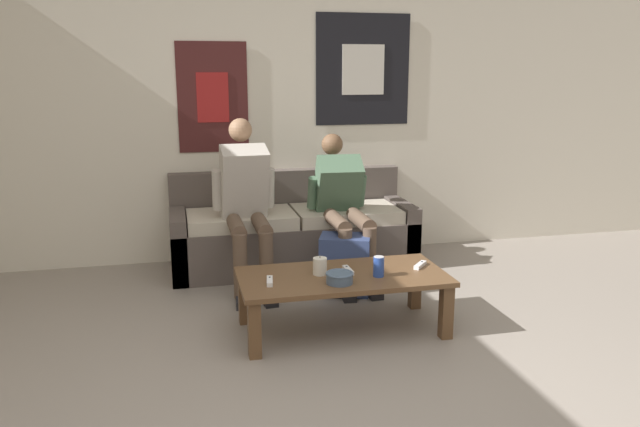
{
  "coord_description": "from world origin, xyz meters",
  "views": [
    {
      "loc": [
        -0.63,
        -2.21,
        1.58
      ],
      "look_at": [
        0.3,
        1.75,
        0.63
      ],
      "focal_mm": 35.0,
      "sensor_mm": 36.0,
      "label": 1
    }
  ],
  "objects_px": {
    "coffee_table": "(343,283)",
    "game_controller_far_center": "(270,281)",
    "person_seated_teen": "(342,201)",
    "backpack": "(345,266)",
    "person_seated_adult": "(246,198)",
    "drink_can_blue": "(379,267)",
    "game_controller_near_right": "(348,270)",
    "couch": "(293,233)",
    "game_controller_near_left": "(420,265)",
    "pillar_candle": "(320,266)",
    "ceramic_bowl": "(340,277)"
  },
  "relations": [
    {
      "from": "backpack",
      "to": "drink_can_blue",
      "type": "xyz_separation_m",
      "value": [
        0.01,
        -0.72,
        0.22
      ]
    },
    {
      "from": "ceramic_bowl",
      "to": "game_controller_near_left",
      "type": "height_order",
      "value": "ceramic_bowl"
    },
    {
      "from": "game_controller_near_left",
      "to": "game_controller_near_right",
      "type": "bearing_deg",
      "value": 179.21
    },
    {
      "from": "couch",
      "to": "pillar_candle",
      "type": "bearing_deg",
      "value": -93.62
    },
    {
      "from": "person_seated_teen",
      "to": "drink_can_blue",
      "type": "distance_m",
      "value": 1.13
    },
    {
      "from": "person_seated_adult",
      "to": "game_controller_near_left",
      "type": "distance_m",
      "value": 1.42
    },
    {
      "from": "couch",
      "to": "game_controller_near_right",
      "type": "bearing_deg",
      "value": -85.96
    },
    {
      "from": "drink_can_blue",
      "to": "ceramic_bowl",
      "type": "bearing_deg",
      "value": -166.24
    },
    {
      "from": "person_seated_adult",
      "to": "drink_can_blue",
      "type": "relative_size",
      "value": 9.82
    },
    {
      "from": "game_controller_near_left",
      "to": "game_controller_far_center",
      "type": "relative_size",
      "value": 0.88
    },
    {
      "from": "ceramic_bowl",
      "to": "game_controller_near_left",
      "type": "distance_m",
      "value": 0.6
    },
    {
      "from": "couch",
      "to": "ceramic_bowl",
      "type": "distance_m",
      "value": 1.52
    },
    {
      "from": "drink_can_blue",
      "to": "game_controller_near_right",
      "type": "relative_size",
      "value": 0.86
    },
    {
      "from": "person_seated_adult",
      "to": "game_controller_near_left",
      "type": "bearing_deg",
      "value": -45.44
    },
    {
      "from": "drink_can_blue",
      "to": "person_seated_adult",
      "type": "bearing_deg",
      "value": 120.95
    },
    {
      "from": "ceramic_bowl",
      "to": "game_controller_near_left",
      "type": "xyz_separation_m",
      "value": [
        0.57,
        0.18,
        -0.02
      ]
    },
    {
      "from": "person_seated_adult",
      "to": "ceramic_bowl",
      "type": "distance_m",
      "value": 1.26
    },
    {
      "from": "coffee_table",
      "to": "person_seated_teen",
      "type": "distance_m",
      "value": 1.1
    },
    {
      "from": "person_seated_teen",
      "to": "ceramic_bowl",
      "type": "height_order",
      "value": "person_seated_teen"
    },
    {
      "from": "drink_can_blue",
      "to": "couch",
      "type": "bearing_deg",
      "value": 99.8
    },
    {
      "from": "ceramic_bowl",
      "to": "pillar_candle",
      "type": "distance_m",
      "value": 0.2
    },
    {
      "from": "drink_can_blue",
      "to": "game_controller_near_left",
      "type": "distance_m",
      "value": 0.34
    },
    {
      "from": "game_controller_near_left",
      "to": "person_seated_adult",
      "type": "bearing_deg",
      "value": 134.56
    },
    {
      "from": "coffee_table",
      "to": "game_controller_far_center",
      "type": "relative_size",
      "value": 8.53
    },
    {
      "from": "coffee_table",
      "to": "drink_can_blue",
      "type": "relative_size",
      "value": 10.15
    },
    {
      "from": "backpack",
      "to": "drink_can_blue",
      "type": "bearing_deg",
      "value": -89.28
    },
    {
      "from": "backpack",
      "to": "couch",
      "type": "bearing_deg",
      "value": 108.32
    },
    {
      "from": "drink_can_blue",
      "to": "game_controller_near_right",
      "type": "height_order",
      "value": "drink_can_blue"
    },
    {
      "from": "person_seated_teen",
      "to": "game_controller_near_right",
      "type": "height_order",
      "value": "person_seated_teen"
    },
    {
      "from": "couch",
      "to": "game_controller_near_left",
      "type": "height_order",
      "value": "couch"
    },
    {
      "from": "backpack",
      "to": "pillar_candle",
      "type": "height_order",
      "value": "pillar_candle"
    },
    {
      "from": "backpack",
      "to": "game_controller_near_left",
      "type": "height_order",
      "value": "backpack"
    },
    {
      "from": "ceramic_bowl",
      "to": "person_seated_adult",
      "type": "bearing_deg",
      "value": 109.04
    },
    {
      "from": "person_seated_teen",
      "to": "backpack",
      "type": "height_order",
      "value": "person_seated_teen"
    },
    {
      "from": "coffee_table",
      "to": "pillar_candle",
      "type": "bearing_deg",
      "value": 166.37
    },
    {
      "from": "couch",
      "to": "person_seated_adult",
      "type": "relative_size",
      "value": 1.59
    },
    {
      "from": "pillar_candle",
      "to": "game_controller_near_left",
      "type": "height_order",
      "value": "pillar_candle"
    },
    {
      "from": "person_seated_adult",
      "to": "drink_can_blue",
      "type": "height_order",
      "value": "person_seated_adult"
    },
    {
      "from": "pillar_candle",
      "to": "game_controller_far_center",
      "type": "relative_size",
      "value": 0.78
    },
    {
      "from": "person_seated_teen",
      "to": "pillar_candle",
      "type": "bearing_deg",
      "value": -112.37
    },
    {
      "from": "person_seated_adult",
      "to": "person_seated_teen",
      "type": "bearing_deg",
      "value": 0.45
    },
    {
      "from": "person_seated_adult",
      "to": "pillar_candle",
      "type": "bearing_deg",
      "value": -71.58
    },
    {
      "from": "person_seated_adult",
      "to": "backpack",
      "type": "bearing_deg",
      "value": -30.6
    },
    {
      "from": "person_seated_adult",
      "to": "drink_can_blue",
      "type": "distance_m",
      "value": 1.31
    },
    {
      "from": "couch",
      "to": "coffee_table",
      "type": "distance_m",
      "value": 1.36
    },
    {
      "from": "coffee_table",
      "to": "game_controller_far_center",
      "type": "xyz_separation_m",
      "value": [
        -0.45,
        -0.06,
        0.07
      ]
    },
    {
      "from": "person_seated_adult",
      "to": "game_controller_far_center",
      "type": "bearing_deg",
      "value": -89.57
    },
    {
      "from": "backpack",
      "to": "game_controller_near_right",
      "type": "bearing_deg",
      "value": -103.81
    },
    {
      "from": "drink_can_blue",
      "to": "game_controller_near_left",
      "type": "relative_size",
      "value": 0.96
    },
    {
      "from": "person_seated_teen",
      "to": "backpack",
      "type": "relative_size",
      "value": 2.55
    }
  ]
}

